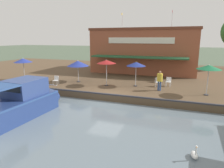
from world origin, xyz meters
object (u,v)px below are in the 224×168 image
at_px(motorboat_mid_row, 23,102).
at_px(patio_umbrella_near_quay_edge, 78,63).
at_px(person_at_quay_edge, 160,78).
at_px(cafe_chair_facing_river, 168,81).
at_px(waterfront_restaurant, 145,50).
at_px(patio_umbrella_far_corner, 23,60).
at_px(mooring_post, 21,81).
at_px(cafe_chair_back_row_seat, 158,82).
at_px(swan, 194,155).
at_px(patio_umbrella_mid_patio_right, 136,64).
at_px(cafe_chair_far_corner_seat, 56,80).
at_px(patio_umbrella_by_entrance, 106,62).
at_px(patio_umbrella_back_row, 209,67).
at_px(cafe_chair_mid_patio, 158,78).

bearing_deg(motorboat_mid_row, patio_umbrella_near_quay_edge, -177.49).
bearing_deg(person_at_quay_edge, cafe_chair_facing_river, 162.71).
height_order(waterfront_restaurant, patio_umbrella_far_corner, waterfront_restaurant).
height_order(motorboat_mid_row, mooring_post, motorboat_mid_row).
bearing_deg(patio_umbrella_far_corner, cafe_chair_back_row_seat, 98.41).
xyz_separation_m(waterfront_restaurant, motorboat_mid_row, (17.50, -4.79, -2.49)).
bearing_deg(swan, patio_umbrella_near_quay_edge, -131.73).
bearing_deg(cafe_chair_facing_river, patio_umbrella_mid_patio_right, -70.30).
bearing_deg(motorboat_mid_row, waterfront_restaurant, 164.70).
relative_size(waterfront_restaurant, motorboat_mid_row, 2.02).
bearing_deg(patio_umbrella_far_corner, waterfront_restaurant, 134.61).
relative_size(patio_umbrella_mid_patio_right, cafe_chair_far_corner_seat, 2.76).
bearing_deg(patio_umbrella_by_entrance, patio_umbrella_back_row, 87.29).
distance_m(patio_umbrella_back_row, cafe_chair_mid_patio, 5.80).
bearing_deg(cafe_chair_far_corner_seat, waterfront_restaurant, 149.60).
height_order(patio_umbrella_by_entrance, swan, patio_umbrella_by_entrance).
bearing_deg(swan, cafe_chair_back_row_seat, -164.93).
distance_m(waterfront_restaurant, mooring_post, 16.10).
relative_size(patio_umbrella_far_corner, patio_umbrella_back_row, 0.98).
bearing_deg(cafe_chair_back_row_seat, patio_umbrella_far_corner, -81.59).
xyz_separation_m(waterfront_restaurant, person_at_quay_edge, (10.20, 3.21, -1.77)).
distance_m(person_at_quay_edge, swan, 9.34).
distance_m(waterfront_restaurant, cafe_chair_facing_river, 9.38).
height_order(patio_umbrella_far_corner, patio_umbrella_mid_patio_right, patio_umbrella_far_corner).
bearing_deg(cafe_chair_back_row_seat, patio_umbrella_near_quay_edge, -85.21).
bearing_deg(cafe_chair_far_corner_seat, motorboat_mid_row, 16.05).
relative_size(waterfront_restaurant, cafe_chair_far_corner_seat, 15.77).
bearing_deg(patio_umbrella_back_row, patio_umbrella_by_entrance, -92.71).
xyz_separation_m(cafe_chair_back_row_seat, person_at_quay_edge, (1.50, 0.27, 0.60)).
height_order(patio_umbrella_by_entrance, patio_umbrella_mid_patio_right, patio_umbrella_by_entrance).
xyz_separation_m(patio_umbrella_mid_patio_right, cafe_chair_facing_river, (-1.05, 2.93, -1.62)).
xyz_separation_m(patio_umbrella_back_row, cafe_chair_far_corner_seat, (0.84, -13.51, -1.76)).
bearing_deg(motorboat_mid_row, patio_umbrella_back_row, 121.24).
bearing_deg(patio_umbrella_near_quay_edge, person_at_quay_edge, 84.40).
relative_size(patio_umbrella_near_quay_edge, motorboat_mid_row, 0.34).
bearing_deg(person_at_quay_edge, motorboat_mid_row, -47.61).
xyz_separation_m(patio_umbrella_mid_patio_right, person_at_quay_edge, (0.93, 2.31, -1.02)).
height_order(cafe_chair_back_row_seat, person_at_quay_edge, person_at_quay_edge).
relative_size(cafe_chair_far_corner_seat, motorboat_mid_row, 0.13).
xyz_separation_m(cafe_chair_facing_river, cafe_chair_mid_patio, (-1.43, -1.10, 0.00)).
xyz_separation_m(waterfront_restaurant, patio_umbrella_mid_patio_right, (9.27, 0.90, -0.75)).
xyz_separation_m(person_at_quay_edge, mooring_post, (2.51, -12.80, -0.68)).
height_order(patio_umbrella_by_entrance, cafe_chair_facing_river, patio_umbrella_by_entrance).
bearing_deg(patio_umbrella_back_row, swan, -7.81).
bearing_deg(patio_umbrella_near_quay_edge, swan, 48.27).
bearing_deg(cafe_chair_mid_patio, patio_umbrella_mid_patio_right, -36.41).
relative_size(patio_umbrella_mid_patio_right, cafe_chair_back_row_seat, 2.76).
xyz_separation_m(patio_umbrella_back_row, patio_umbrella_mid_patio_right, (-1.12, -6.03, -0.14)).
relative_size(patio_umbrella_back_row, cafe_chair_back_row_seat, 2.90).
height_order(patio_umbrella_back_row, mooring_post, patio_umbrella_back_row).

